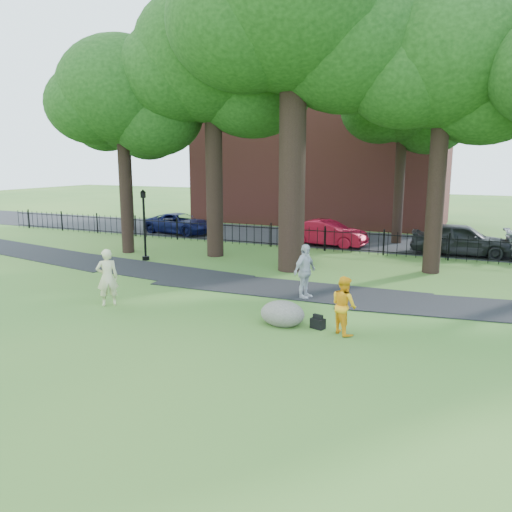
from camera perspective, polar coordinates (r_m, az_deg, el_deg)
The scene contains 17 objects.
ground at distance 15.25m, azimuth -5.28°, elevation -6.85°, with size 120.00×120.00×0.00m, color #2C6222.
footpath at distance 18.24m, azimuth 3.54°, elevation -3.83°, with size 36.00×2.60×0.03m, color black.
street at distance 29.86m, azimuth 10.02°, elevation 1.86°, with size 80.00×7.00×0.02m, color black.
iron_fence at distance 25.95m, azimuth 7.86°, elevation 1.90°, with size 44.00×0.04×1.20m.
brick_building at distance 38.30m, azimuth 7.45°, elevation 12.92°, with size 18.00×8.00×12.00m, color brown.
big_tree at distance 21.63m, azimuth 4.85°, elevation 25.65°, with size 10.08×8.61×14.37m.
tree_row at distance 22.32m, azimuth 6.94°, elevation 19.93°, with size 26.82×7.96×12.42m.
woman at distance 16.72m, azimuth -16.63°, elevation -2.36°, with size 0.68×0.45×1.86m, color beige.
man at distance 13.70m, azimuth 10.02°, elevation -5.56°, with size 0.78×0.60×1.60m, color #F9A414.
pedestrian at distance 16.92m, azimuth 5.58°, elevation -1.77°, with size 1.10×0.46×1.88m, color silver.
boulder at distance 14.35m, azimuth 3.05°, elevation -6.39°, with size 1.29×0.97×0.75m, color #5E5B4E.
lamppost at distance 23.76m, azimuth -12.64°, elevation 3.39°, with size 0.33×0.33×3.31m.
backpack at distance 14.18m, azimuth 7.08°, elevation -7.66°, with size 0.39×0.24×0.29m, color black.
red_bag at distance 15.70m, azimuth 1.85°, elevation -5.87°, with size 0.32×0.20×0.22m, color maroon.
red_sedan at distance 27.45m, azimuth 8.11°, elevation 2.61°, with size 1.49×4.28×1.41m, color maroon.
navy_van at distance 32.12m, azimuth -8.68°, elevation 3.69°, with size 2.13×4.62×1.28m, color #0B103B.
grey_car at distance 26.47m, azimuth 22.38°, elevation 1.78°, with size 1.89×4.70×1.60m, color black.
Camera 1 is at (7.22, -12.60, 4.67)m, focal length 35.00 mm.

